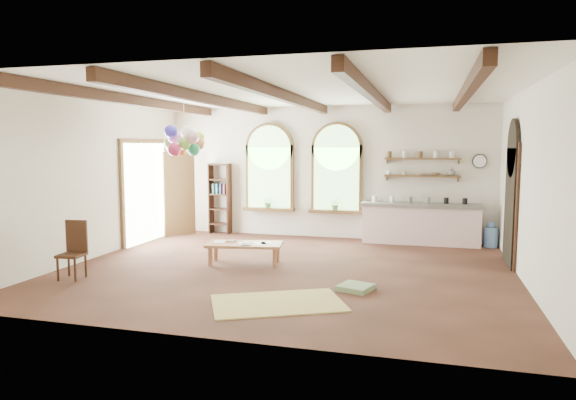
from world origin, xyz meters
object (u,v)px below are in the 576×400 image
(coffee_table, at_px, (244,246))
(balloon_cluster, at_px, (184,141))
(kitchen_counter, at_px, (420,223))
(side_chair, at_px, (73,262))

(coffee_table, distance_m, balloon_cluster, 2.56)
(kitchen_counter, distance_m, coffee_table, 4.38)
(side_chair, bearing_deg, kitchen_counter, 40.47)
(kitchen_counter, height_order, side_chair, side_chair)
(coffee_table, bearing_deg, balloon_cluster, 158.43)
(side_chair, bearing_deg, balloon_cluster, 69.20)
(kitchen_counter, distance_m, side_chair, 7.39)
(coffee_table, bearing_deg, kitchen_counter, 43.22)
(kitchen_counter, bearing_deg, coffee_table, -136.78)
(coffee_table, height_order, balloon_cluster, balloon_cluster)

